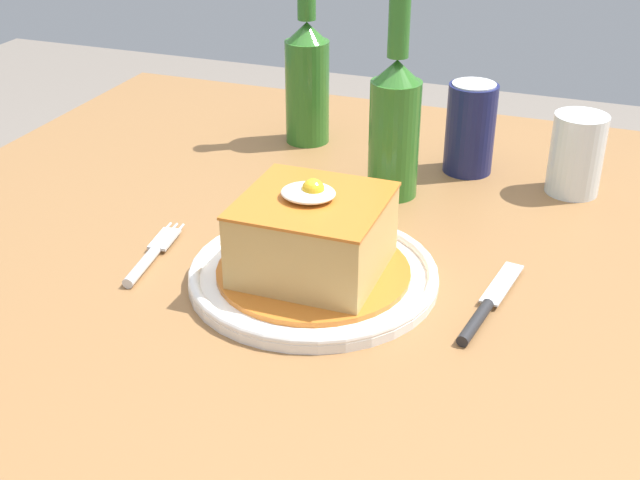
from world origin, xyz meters
The scene contains 9 objects.
dining_table centered at (0.00, 0.00, 0.66)m, with size 1.14×0.96×0.77m.
main_plate centered at (-0.01, -0.11, 0.78)m, with size 0.26×0.26×0.02m.
sandwich_meal centered at (-0.01, -0.11, 0.83)m, with size 0.21×0.21×0.11m.
fork centered at (-0.19, -0.14, 0.78)m, with size 0.03×0.14×0.01m.
knife centered at (0.17, -0.12, 0.78)m, with size 0.04×0.17×0.01m.
soda_can centered at (0.09, 0.24, 0.84)m, with size 0.07×0.07×0.12m.
beer_bottle_green centered at (0.01, 0.13, 0.87)m, with size 0.06×0.06×0.27m.
beer_bottle_green_far centered at (-0.16, 0.26, 0.87)m, with size 0.06×0.06×0.27m.
drinking_glass centered at (0.23, 0.21, 0.82)m, with size 0.07×0.07×0.10m.
Camera 1 is at (0.26, -0.82, 1.23)m, focal length 46.59 mm.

